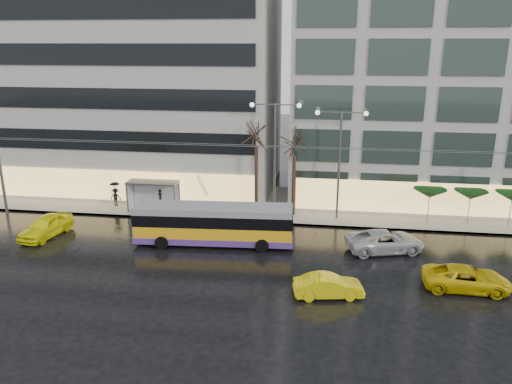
% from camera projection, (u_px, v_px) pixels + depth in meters
% --- Properties ---
extents(ground, '(140.00, 140.00, 0.00)m').
position_uv_depth(ground, '(223.00, 274.00, 30.52)').
color(ground, black).
rests_on(ground, ground).
extents(sidewalk, '(80.00, 10.00, 0.15)m').
position_uv_depth(sidewalk, '(278.00, 204.00, 43.49)').
color(sidewalk, gray).
rests_on(sidewalk, ground).
extents(kerb, '(80.00, 0.10, 0.15)m').
position_uv_depth(kerb, '(272.00, 223.00, 38.80)').
color(kerb, slate).
rests_on(kerb, ground).
extents(building_left, '(34.00, 14.00, 22.00)m').
position_uv_depth(building_left, '(97.00, 69.00, 47.45)').
color(building_left, '#B4B2AC').
rests_on(building_left, sidewalk).
extents(building_right, '(32.00, 14.00, 25.00)m').
position_uv_depth(building_right, '(485.00, 54.00, 42.27)').
color(building_right, '#B4B2AC').
rests_on(building_right, sidewalk).
extents(trolleybus, '(11.11, 4.48, 5.09)m').
position_uv_depth(trolleybus, '(214.00, 226.00, 34.66)').
color(trolleybus, '#F0AC14').
rests_on(trolleybus, ground).
extents(catenary, '(42.24, 5.12, 7.00)m').
position_uv_depth(catenary, '(257.00, 175.00, 36.67)').
color(catenary, '#595B60').
rests_on(catenary, ground).
extents(bus_shelter, '(4.20, 1.60, 2.51)m').
position_uv_depth(bus_shelter, '(150.00, 189.00, 41.21)').
color(bus_shelter, '#595B60').
rests_on(bus_shelter, sidewalk).
extents(street_lamp_near, '(3.96, 0.36, 9.03)m').
position_uv_depth(street_lamp_near, '(275.00, 144.00, 38.74)').
color(street_lamp_near, '#595B60').
rests_on(street_lamp_near, sidewalk).
extents(street_lamp_far, '(3.96, 0.36, 8.53)m').
position_uv_depth(street_lamp_far, '(340.00, 150.00, 38.15)').
color(street_lamp_far, '#595B60').
rests_on(street_lamp_far, sidewalk).
extents(tree_a, '(3.20, 3.20, 8.40)m').
position_uv_depth(tree_a, '(256.00, 129.00, 38.82)').
color(tree_a, black).
rests_on(tree_a, sidewalk).
extents(tree_b, '(3.20, 3.20, 7.70)m').
position_uv_depth(tree_b, '(295.00, 139.00, 38.80)').
color(tree_b, black).
rests_on(tree_b, sidewalk).
extents(parasol_a, '(2.50, 2.50, 2.65)m').
position_uv_depth(parasol_a, '(430.00, 193.00, 38.33)').
color(parasol_a, '#595B60').
rests_on(parasol_a, sidewalk).
extents(parasol_b, '(2.50, 2.50, 2.65)m').
position_uv_depth(parasol_b, '(471.00, 195.00, 37.93)').
color(parasol_b, '#595B60').
rests_on(parasol_b, sidewalk).
extents(parasol_c, '(2.50, 2.50, 2.65)m').
position_uv_depth(parasol_c, '(512.00, 197.00, 37.52)').
color(parasol_c, '#595B60').
rests_on(parasol_c, sidewalk).
extents(taxi_a, '(2.52, 4.82, 1.57)m').
position_uv_depth(taxi_a, '(46.00, 226.00, 36.22)').
color(taxi_a, '#FCF90D').
rests_on(taxi_a, ground).
extents(taxi_b, '(4.04, 2.05, 1.27)m').
position_uv_depth(taxi_b, '(328.00, 286.00, 27.68)').
color(taxi_b, '#FFE80D').
rests_on(taxi_b, ground).
extents(taxi_c, '(4.94, 2.38, 1.36)m').
position_uv_depth(taxi_c, '(467.00, 278.00, 28.48)').
color(taxi_c, yellow).
rests_on(taxi_c, ground).
extents(sedan_silver, '(5.69, 3.72, 1.45)m').
position_uv_depth(sedan_silver, '(385.00, 241.00, 33.66)').
color(sedan_silver, silver).
rests_on(sedan_silver, ground).
extents(pedestrian_a, '(1.01, 1.02, 2.19)m').
position_uv_depth(pedestrian_a, '(160.00, 191.00, 41.74)').
color(pedestrian_a, black).
rests_on(pedestrian_a, sidewalk).
extents(pedestrian_b, '(0.82, 0.66, 1.60)m').
position_uv_depth(pedestrian_b, '(191.00, 197.00, 42.51)').
color(pedestrian_b, black).
rests_on(pedestrian_b, sidewalk).
extents(pedestrian_c, '(1.01, 0.86, 2.11)m').
position_uv_depth(pedestrian_c, '(115.00, 193.00, 42.46)').
color(pedestrian_c, black).
rests_on(pedestrian_c, sidewalk).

